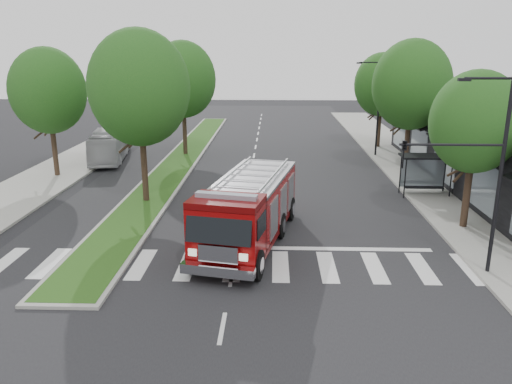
# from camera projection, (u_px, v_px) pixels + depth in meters

# --- Properties ---
(ground) EXTENTS (140.00, 140.00, 0.00)m
(ground) POSITION_uv_depth(u_px,v_px,m) (239.00, 240.00, 24.26)
(ground) COLOR black
(ground) RESTS_ON ground
(sidewalk_right) EXTENTS (5.00, 80.00, 0.15)m
(sidewalk_right) POSITION_uv_depth(u_px,v_px,m) (434.00, 186.00, 33.44)
(sidewalk_right) COLOR gray
(sidewalk_right) RESTS_ON ground
(sidewalk_left) EXTENTS (5.00, 80.00, 0.15)m
(sidewalk_left) POSITION_uv_depth(u_px,v_px,m) (38.00, 183.00, 34.32)
(sidewalk_left) COLOR gray
(sidewalk_left) RESTS_ON ground
(median) EXTENTS (3.00, 50.00, 0.15)m
(median) POSITION_uv_depth(u_px,v_px,m) (182.00, 159.00, 41.73)
(median) COLOR gray
(median) RESTS_ON ground
(storefront_row) EXTENTS (8.00, 30.00, 5.00)m
(storefront_row) POSITION_uv_depth(u_px,v_px,m) (507.00, 151.00, 32.62)
(storefront_row) COLOR black
(storefront_row) RESTS_ON ground
(bus_shelter) EXTENTS (3.20, 1.60, 2.61)m
(bus_shelter) POSITION_uv_depth(u_px,v_px,m) (426.00, 164.00, 31.16)
(bus_shelter) COLOR black
(bus_shelter) RESTS_ON ground
(tree_right_near) EXTENTS (4.40, 4.40, 8.05)m
(tree_right_near) POSITION_uv_depth(u_px,v_px,m) (475.00, 122.00, 24.29)
(tree_right_near) COLOR black
(tree_right_near) RESTS_ON ground
(tree_right_mid) EXTENTS (5.60, 5.60, 9.72)m
(tree_right_mid) POSITION_uv_depth(u_px,v_px,m) (412.00, 85.00, 35.55)
(tree_right_mid) COLOR black
(tree_right_mid) RESTS_ON ground
(tree_right_far) EXTENTS (5.00, 5.00, 8.73)m
(tree_right_far) POSITION_uv_depth(u_px,v_px,m) (382.00, 85.00, 45.33)
(tree_right_far) COLOR black
(tree_right_far) RESTS_ON ground
(tree_median_near) EXTENTS (5.80, 5.80, 10.16)m
(tree_median_near) POSITION_uv_depth(u_px,v_px,m) (139.00, 88.00, 28.34)
(tree_median_near) COLOR black
(tree_median_near) RESTS_ON ground
(tree_median_far) EXTENTS (5.60, 5.60, 9.72)m
(tree_median_far) POSITION_uv_depth(u_px,v_px,m) (183.00, 80.00, 41.88)
(tree_median_far) COLOR black
(tree_median_far) RESTS_ON ground
(tree_left_mid) EXTENTS (5.20, 5.20, 9.16)m
(tree_left_mid) POSITION_uv_depth(u_px,v_px,m) (48.00, 91.00, 34.55)
(tree_left_mid) COLOR black
(tree_left_mid) RESTS_ON ground
(streetlight_right_near) EXTENTS (4.08, 0.22, 8.00)m
(streetlight_right_near) POSITION_uv_depth(u_px,v_px,m) (479.00, 164.00, 19.30)
(streetlight_right_near) COLOR black
(streetlight_right_near) RESTS_ON ground
(streetlight_right_far) EXTENTS (2.11, 0.20, 8.00)m
(streetlight_right_far) POSITION_uv_depth(u_px,v_px,m) (377.00, 104.00, 41.90)
(streetlight_right_far) COLOR black
(streetlight_right_far) RESTS_ON ground
(fire_engine) EXTENTS (4.88, 10.26, 3.42)m
(fire_engine) POSITION_uv_depth(u_px,v_px,m) (249.00, 210.00, 23.50)
(fire_engine) COLOR #510405
(fire_engine) RESTS_ON ground
(city_bus) EXTENTS (3.78, 9.76, 2.65)m
(city_bus) POSITION_uv_depth(u_px,v_px,m) (110.00, 143.00, 41.82)
(city_bus) COLOR #ABAAAF
(city_bus) RESTS_ON ground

